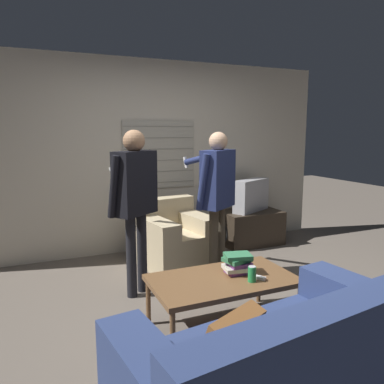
{
  "coord_description": "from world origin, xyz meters",
  "views": [
    {
      "loc": [
        -1.45,
        -2.84,
        1.62
      ],
      "look_at": [
        0.04,
        0.65,
        1.0
      ],
      "focal_mm": 35.0,
      "sensor_mm": 36.0,
      "label": 1
    }
  ],
  "objects_px": {
    "coffee_table": "(223,282)",
    "soda_can": "(252,274)",
    "person_left_standing": "(134,192)",
    "couch_blue": "(283,377)",
    "floor_fan": "(216,238)",
    "spare_remote": "(258,277)",
    "book_stack": "(238,263)",
    "tv": "(251,195)",
    "armchair_beige": "(174,238)",
    "person_right_standing": "(217,188)"
  },
  "relations": [
    {
      "from": "coffee_table",
      "to": "book_stack",
      "type": "relative_size",
      "value": 4.55
    },
    {
      "from": "person_left_standing",
      "to": "couch_blue",
      "type": "bearing_deg",
      "value": -116.58
    },
    {
      "from": "person_left_standing",
      "to": "spare_remote",
      "type": "distance_m",
      "value": 1.42
    },
    {
      "from": "person_right_standing",
      "to": "floor_fan",
      "type": "xyz_separation_m",
      "value": [
        0.38,
        0.75,
        -0.8
      ]
    },
    {
      "from": "floor_fan",
      "to": "soda_can",
      "type": "bearing_deg",
      "value": -108.52
    },
    {
      "from": "couch_blue",
      "to": "tv",
      "type": "bearing_deg",
      "value": 52.97
    },
    {
      "from": "soda_can",
      "to": "floor_fan",
      "type": "height_order",
      "value": "soda_can"
    },
    {
      "from": "coffee_table",
      "to": "floor_fan",
      "type": "height_order",
      "value": "floor_fan"
    },
    {
      "from": "tv",
      "to": "soda_can",
      "type": "distance_m",
      "value": 2.48
    },
    {
      "from": "tv",
      "to": "floor_fan",
      "type": "relative_size",
      "value": 1.51
    },
    {
      "from": "book_stack",
      "to": "soda_can",
      "type": "distance_m",
      "value": 0.2
    },
    {
      "from": "armchair_beige",
      "to": "tv",
      "type": "height_order",
      "value": "tv"
    },
    {
      "from": "coffee_table",
      "to": "soda_can",
      "type": "distance_m",
      "value": 0.26
    },
    {
      "from": "armchair_beige",
      "to": "soda_can",
      "type": "distance_m",
      "value": 1.75
    },
    {
      "from": "coffee_table",
      "to": "tv",
      "type": "relative_size",
      "value": 1.76
    },
    {
      "from": "soda_can",
      "to": "book_stack",
      "type": "bearing_deg",
      "value": 94.44
    },
    {
      "from": "person_right_standing",
      "to": "floor_fan",
      "type": "bearing_deg",
      "value": 28.69
    },
    {
      "from": "armchair_beige",
      "to": "floor_fan",
      "type": "xyz_separation_m",
      "value": [
        0.63,
        0.11,
        -0.1
      ]
    },
    {
      "from": "couch_blue",
      "to": "tv",
      "type": "relative_size",
      "value": 2.71
    },
    {
      "from": "coffee_table",
      "to": "person_left_standing",
      "type": "xyz_separation_m",
      "value": [
        -0.48,
        0.94,
        0.64
      ]
    },
    {
      "from": "armchair_beige",
      "to": "book_stack",
      "type": "xyz_separation_m",
      "value": [
        -0.0,
        -1.54,
        0.2
      ]
    },
    {
      "from": "person_left_standing",
      "to": "person_right_standing",
      "type": "xyz_separation_m",
      "value": [
        0.9,
        0.01,
        -0.02
      ]
    },
    {
      "from": "person_left_standing",
      "to": "floor_fan",
      "type": "height_order",
      "value": "person_left_standing"
    },
    {
      "from": "couch_blue",
      "to": "book_stack",
      "type": "relative_size",
      "value": 7.03
    },
    {
      "from": "tv",
      "to": "person_left_standing",
      "type": "relative_size",
      "value": 0.41
    },
    {
      "from": "armchair_beige",
      "to": "tv",
      "type": "bearing_deg",
      "value": -174.36
    },
    {
      "from": "couch_blue",
      "to": "floor_fan",
      "type": "distance_m",
      "value": 2.98
    },
    {
      "from": "coffee_table",
      "to": "book_stack",
      "type": "xyz_separation_m",
      "value": [
        0.16,
        0.04,
        0.12
      ]
    },
    {
      "from": "couch_blue",
      "to": "soda_can",
      "type": "relative_size",
      "value": 14.42
    },
    {
      "from": "couch_blue",
      "to": "tv",
      "type": "xyz_separation_m",
      "value": [
        1.69,
        3.05,
        0.38
      ]
    },
    {
      "from": "armchair_beige",
      "to": "tv",
      "type": "relative_size",
      "value": 1.38
    },
    {
      "from": "book_stack",
      "to": "soda_can",
      "type": "xyz_separation_m",
      "value": [
        0.02,
        -0.2,
        -0.03
      ]
    },
    {
      "from": "armchair_beige",
      "to": "coffee_table",
      "type": "bearing_deg",
      "value": 74.36
    },
    {
      "from": "person_right_standing",
      "to": "armchair_beige",
      "type": "bearing_deg",
      "value": 76.91
    },
    {
      "from": "tv",
      "to": "coffee_table",
      "type": "bearing_deg",
      "value": 26.16
    },
    {
      "from": "book_stack",
      "to": "spare_remote",
      "type": "distance_m",
      "value": 0.21
    },
    {
      "from": "armchair_beige",
      "to": "soda_can",
      "type": "height_order",
      "value": "armchair_beige"
    },
    {
      "from": "coffee_table",
      "to": "soda_can",
      "type": "relative_size",
      "value": 9.34
    },
    {
      "from": "coffee_table",
      "to": "armchair_beige",
      "type": "bearing_deg",
      "value": 84.07
    },
    {
      "from": "soda_can",
      "to": "coffee_table",
      "type": "bearing_deg",
      "value": 138.52
    },
    {
      "from": "person_left_standing",
      "to": "person_right_standing",
      "type": "relative_size",
      "value": 1.01
    },
    {
      "from": "soda_can",
      "to": "person_right_standing",
      "type": "bearing_deg",
      "value": 77.77
    },
    {
      "from": "couch_blue",
      "to": "person_right_standing",
      "type": "height_order",
      "value": "person_right_standing"
    },
    {
      "from": "tv",
      "to": "soda_can",
      "type": "height_order",
      "value": "tv"
    },
    {
      "from": "couch_blue",
      "to": "spare_remote",
      "type": "relative_size",
      "value": 13.71
    },
    {
      "from": "soda_can",
      "to": "floor_fan",
      "type": "distance_m",
      "value": 1.97
    },
    {
      "from": "armchair_beige",
      "to": "coffee_table",
      "type": "height_order",
      "value": "armchair_beige"
    },
    {
      "from": "couch_blue",
      "to": "armchair_beige",
      "type": "height_order",
      "value": "couch_blue"
    },
    {
      "from": "armchair_beige",
      "to": "book_stack",
      "type": "height_order",
      "value": "armchair_beige"
    },
    {
      "from": "couch_blue",
      "to": "coffee_table",
      "type": "distance_m",
      "value": 1.12
    }
  ]
}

